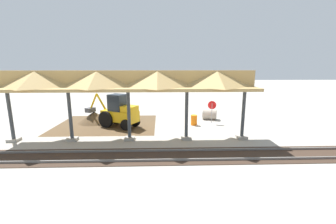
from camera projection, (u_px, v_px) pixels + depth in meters
The scene contains 9 objects.
ground_plane at pixel (193, 125), 19.95m from camera, with size 120.00×120.00×0.00m, color #9E998E.
dirt_work_zone at pixel (107, 124), 20.27m from camera, with size 8.71×7.00×0.01m, color brown.
platform_canopy at pixel (128, 81), 15.21m from camera, with size 17.41×3.20×4.90m.
rail_tracks at pixel (210, 155), 13.26m from camera, with size 60.00×2.58×0.15m.
stop_sign at pixel (212, 107), 20.39m from camera, with size 0.75×0.16×2.07m.
backhoe at pixel (118, 112), 19.29m from camera, with size 5.19×3.55×2.82m.
dirt_mound at pixel (95, 122), 21.06m from camera, with size 6.04×6.04×2.00m, color brown.
concrete_pipe at pixel (210, 114), 22.03m from camera, with size 1.54×1.33×0.98m.
traffic_barrel at pixel (194, 120), 19.97m from camera, with size 0.56×0.56×0.90m, color orange.
Camera 1 is at (2.90, 19.20, 5.26)m, focal length 24.00 mm.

